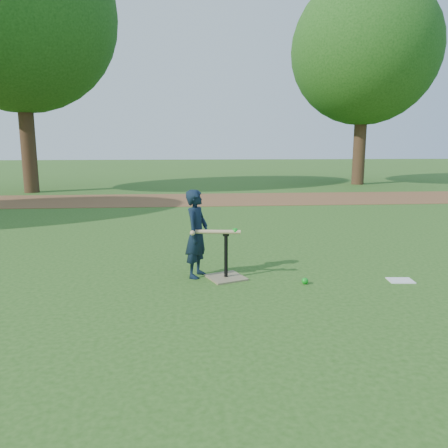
{
  "coord_description": "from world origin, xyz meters",
  "views": [
    {
      "loc": [
        -0.57,
        -5.7,
        1.7
      ],
      "look_at": [
        -0.1,
        -0.06,
        0.65
      ],
      "focal_mm": 35.0,
      "sensor_mm": 36.0,
      "label": 1
    }
  ],
  "objects": [
    {
      "name": "tree_right",
      "position": [
        6.5,
        12.0,
        5.29
      ],
      "size": [
        5.8,
        5.8,
        8.21
      ],
      "color": "#382316",
      "rests_on": "ground"
    },
    {
      "name": "child",
      "position": [
        -0.46,
        -0.25,
        0.56
      ],
      "size": [
        0.41,
        0.48,
        1.13
      ],
      "primitive_type": "imported",
      "rotation": [
        0.0,
        0.0,
        1.16
      ],
      "color": "black",
      "rests_on": "ground"
    },
    {
      "name": "ground",
      "position": [
        0.0,
        0.0,
        0.0
      ],
      "size": [
        80.0,
        80.0,
        0.0
      ],
      "primitive_type": "plane",
      "color": "#285116",
      "rests_on": "ground"
    },
    {
      "name": "batting_tee",
      "position": [
        -0.1,
        -0.36,
        0.11
      ],
      "size": [
        0.56,
        0.56,
        0.61
      ],
      "color": "#807451",
      "rests_on": "ground"
    },
    {
      "name": "dirt_strip",
      "position": [
        0.0,
        7.5,
        0.01
      ],
      "size": [
        24.0,
        3.0,
        0.01
      ],
      "primitive_type": "cube",
      "color": "brown",
      "rests_on": "ground"
    },
    {
      "name": "wiffle_ball_ground",
      "position": [
        0.85,
        -0.68,
        0.04
      ],
      "size": [
        0.08,
        0.08,
        0.08
      ],
      "primitive_type": "sphere",
      "color": "#0D9819",
      "rests_on": "ground"
    },
    {
      "name": "tree_left",
      "position": [
        -6.0,
        10.0,
        5.87
      ],
      "size": [
        6.4,
        6.4,
        9.08
      ],
      "color": "#382316",
      "rests_on": "ground"
    },
    {
      "name": "clipboard",
      "position": [
        2.07,
        -0.66,
        0.01
      ],
      "size": [
        0.32,
        0.26,
        0.01
      ],
      "primitive_type": "cube",
      "rotation": [
        0.0,
        0.0,
        -0.09
      ],
      "color": "white",
      "rests_on": "ground"
    },
    {
      "name": "swing_action",
      "position": [
        -0.2,
        -0.39,
        0.61
      ],
      "size": [
        0.63,
        0.14,
        0.08
      ],
      "color": "tan",
      "rests_on": "ground"
    }
  ]
}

